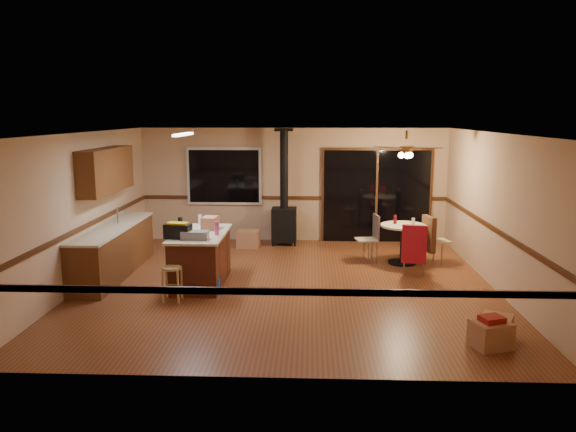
# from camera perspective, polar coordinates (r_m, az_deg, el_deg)

# --- Properties ---
(floor) EXTENTS (7.00, 7.00, 0.00)m
(floor) POSITION_cam_1_polar(r_m,az_deg,el_deg) (9.78, -0.07, -6.96)
(floor) COLOR brown
(floor) RESTS_ON ground
(ceiling) EXTENTS (7.00, 7.00, 0.00)m
(ceiling) POSITION_cam_1_polar(r_m,az_deg,el_deg) (9.35, -0.08, 8.45)
(ceiling) COLOR silver
(ceiling) RESTS_ON ground
(wall_back) EXTENTS (7.00, 0.00, 7.00)m
(wall_back) POSITION_cam_1_polar(r_m,az_deg,el_deg) (12.94, 0.58, 3.18)
(wall_back) COLOR tan
(wall_back) RESTS_ON ground
(wall_front) EXTENTS (7.00, 0.00, 7.00)m
(wall_front) POSITION_cam_1_polar(r_m,az_deg,el_deg) (6.06, -1.47, -5.02)
(wall_front) COLOR tan
(wall_front) RESTS_ON ground
(wall_left) EXTENTS (0.00, 7.00, 7.00)m
(wall_left) POSITION_cam_1_polar(r_m,az_deg,el_deg) (10.24, -20.05, 0.67)
(wall_left) COLOR tan
(wall_left) RESTS_ON ground
(wall_right) EXTENTS (0.00, 7.00, 7.00)m
(wall_right) POSITION_cam_1_polar(r_m,az_deg,el_deg) (9.96, 20.47, 0.39)
(wall_right) COLOR tan
(wall_right) RESTS_ON ground
(chair_rail) EXTENTS (7.00, 7.00, 0.08)m
(chair_rail) POSITION_cam_1_polar(r_m,az_deg,el_deg) (9.53, -0.07, -1.21)
(chair_rail) COLOR #442411
(chair_rail) RESTS_ON ground
(window) EXTENTS (1.72, 0.10, 1.32)m
(window) POSITION_cam_1_polar(r_m,az_deg,el_deg) (13.01, -6.50, 4.04)
(window) COLOR black
(window) RESTS_ON ground
(sliding_door) EXTENTS (2.52, 0.10, 2.10)m
(sliding_door) POSITION_cam_1_polar(r_m,az_deg,el_deg) (13.00, 8.97, 1.98)
(sliding_door) COLOR black
(sliding_door) RESTS_ON ground
(lower_cabinets) EXTENTS (0.60, 3.00, 0.86)m
(lower_cabinets) POSITION_cam_1_polar(r_m,az_deg,el_deg) (10.76, -17.28, -3.46)
(lower_cabinets) COLOR #5B3317
(lower_cabinets) RESTS_ON ground
(countertop) EXTENTS (0.64, 3.04, 0.04)m
(countertop) POSITION_cam_1_polar(r_m,az_deg,el_deg) (10.66, -17.41, -1.11)
(countertop) COLOR beige
(countertop) RESTS_ON lower_cabinets
(upper_cabinets) EXTENTS (0.35, 2.00, 0.80)m
(upper_cabinets) POSITION_cam_1_polar(r_m,az_deg,el_deg) (10.75, -17.97, 4.45)
(upper_cabinets) COLOR #5B3317
(upper_cabinets) RESTS_ON ground
(kitchen_island) EXTENTS (0.88, 1.68, 0.90)m
(kitchen_island) POSITION_cam_1_polar(r_m,az_deg,el_deg) (9.83, -8.87, -4.25)
(kitchen_island) COLOR #471D11
(kitchen_island) RESTS_ON ground
(wood_stove) EXTENTS (0.55, 0.50, 2.52)m
(wood_stove) POSITION_cam_1_polar(r_m,az_deg,el_deg) (12.58, -0.40, 0.35)
(wood_stove) COLOR black
(wood_stove) RESTS_ON ground
(ceiling_fan) EXTENTS (0.24, 0.24, 0.55)m
(ceiling_fan) POSITION_cam_1_polar(r_m,az_deg,el_deg) (10.99, 11.92, 6.48)
(ceiling_fan) COLOR brown
(ceiling_fan) RESTS_ON ceiling
(fluorescent_strip) EXTENTS (0.10, 1.20, 0.04)m
(fluorescent_strip) POSITION_cam_1_polar(r_m,az_deg,el_deg) (9.88, -10.59, 8.15)
(fluorescent_strip) COLOR white
(fluorescent_strip) RESTS_ON ceiling
(toolbox_grey) EXTENTS (0.43, 0.24, 0.13)m
(toolbox_grey) POSITION_cam_1_polar(r_m,az_deg,el_deg) (9.24, -9.43, -1.93)
(toolbox_grey) COLOR slate
(toolbox_grey) RESTS_ON kitchen_island
(toolbox_black) EXTENTS (0.45, 0.29, 0.23)m
(toolbox_black) POSITION_cam_1_polar(r_m,az_deg,el_deg) (9.35, -11.12, -1.52)
(toolbox_black) COLOR black
(toolbox_black) RESTS_ON kitchen_island
(toolbox_yellow_lid) EXTENTS (0.36, 0.23, 0.03)m
(toolbox_yellow_lid) POSITION_cam_1_polar(r_m,az_deg,el_deg) (9.32, -11.15, -0.74)
(toolbox_yellow_lid) COLOR gold
(toolbox_yellow_lid) RESTS_ON toolbox_black
(box_on_island) EXTENTS (0.28, 0.36, 0.22)m
(box_on_island) POSITION_cam_1_polar(r_m,az_deg,el_deg) (9.99, -7.94, -0.71)
(box_on_island) COLOR #A26A48
(box_on_island) RESTS_ON kitchen_island
(bottle_dark) EXTENTS (0.10, 0.10, 0.28)m
(bottle_dark) POSITION_cam_1_polar(r_m,az_deg,el_deg) (9.72, -10.87, -0.92)
(bottle_dark) COLOR black
(bottle_dark) RESTS_ON kitchen_island
(bottle_pink) EXTENTS (0.09, 0.09, 0.23)m
(bottle_pink) POSITION_cam_1_polar(r_m,az_deg,el_deg) (9.49, -7.25, -1.24)
(bottle_pink) COLOR #D84C8C
(bottle_pink) RESTS_ON kitchen_island
(bottle_white) EXTENTS (0.07, 0.07, 0.19)m
(bottle_white) POSITION_cam_1_polar(r_m,az_deg,el_deg) (10.42, -8.95, -0.38)
(bottle_white) COLOR white
(bottle_white) RESTS_ON kitchen_island
(bar_stool) EXTENTS (0.36, 0.36, 0.55)m
(bar_stool) POSITION_cam_1_polar(r_m,az_deg,el_deg) (9.07, -11.68, -6.75)
(bar_stool) COLOR tan
(bar_stool) RESTS_ON floor
(blue_bucket) EXTENTS (0.42, 0.42, 0.28)m
(blue_bucket) POSITION_cam_1_polar(r_m,az_deg,el_deg) (9.29, -7.92, -7.10)
(blue_bucket) COLOR #0B42A4
(blue_bucket) RESTS_ON floor
(dining_table) EXTENTS (0.88, 0.88, 0.78)m
(dining_table) POSITION_cam_1_polar(r_m,az_deg,el_deg) (11.22, 11.60, -2.11)
(dining_table) COLOR black
(dining_table) RESTS_ON ground
(glass_red) EXTENTS (0.08, 0.08, 0.17)m
(glass_red) POSITION_cam_1_polar(r_m,az_deg,el_deg) (11.23, 10.82, -0.33)
(glass_red) COLOR #590C14
(glass_red) RESTS_ON dining_table
(glass_cream) EXTENTS (0.08, 0.08, 0.14)m
(glass_cream) POSITION_cam_1_polar(r_m,az_deg,el_deg) (11.14, 12.61, -0.56)
(glass_cream) COLOR beige
(glass_cream) RESTS_ON dining_table
(chair_left) EXTENTS (0.47, 0.46, 0.51)m
(chair_left) POSITION_cam_1_polar(r_m,az_deg,el_deg) (11.24, 8.51, -1.69)
(chair_left) COLOR tan
(chair_left) RESTS_ON ground
(chair_near) EXTENTS (0.51, 0.54, 0.70)m
(chair_near) POSITION_cam_1_polar(r_m,az_deg,el_deg) (10.37, 12.71, -2.79)
(chair_near) COLOR tan
(chair_near) RESTS_ON ground
(chair_right) EXTENTS (0.55, 0.52, 0.70)m
(chair_right) POSITION_cam_1_polar(r_m,az_deg,el_deg) (11.31, 14.23, -1.78)
(chair_right) COLOR tan
(chair_right) RESTS_ON ground
(box_under_window) EXTENTS (0.49, 0.41, 0.38)m
(box_under_window) POSITION_cam_1_polar(r_m,az_deg,el_deg) (12.44, -4.07, -2.33)
(box_under_window) COLOR #A26A48
(box_under_window) RESTS_ON floor
(box_corner_a) EXTENTS (0.55, 0.50, 0.34)m
(box_corner_a) POSITION_cam_1_polar(r_m,az_deg,el_deg) (7.65, 19.91, -11.26)
(box_corner_a) COLOR #A26A48
(box_corner_a) RESTS_ON floor
(box_corner_b) EXTENTS (0.48, 0.46, 0.30)m
(box_corner_b) POSITION_cam_1_polar(r_m,az_deg,el_deg) (8.00, 20.45, -10.46)
(box_corner_b) COLOR #A26A48
(box_corner_b) RESTS_ON floor
(box_small_red) EXTENTS (0.33, 0.30, 0.07)m
(box_small_red) POSITION_cam_1_polar(r_m,az_deg,el_deg) (7.58, 20.01, -9.80)
(box_small_red) COLOR maroon
(box_small_red) RESTS_ON box_corner_a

